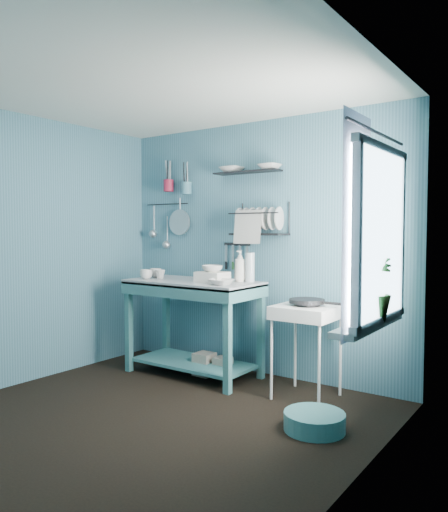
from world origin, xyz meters
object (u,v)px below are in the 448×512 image
Objects in this scene: water_bottle at (250,267)px; hotplate_stand at (306,352)px; wash_tub at (212,277)px; colander at (180,222)px; storage_tin_small at (223,368)px; utensil_cup_magenta at (169,186)px; soap_bottle at (240,266)px; utensil_cup_teal at (187,188)px; mug_right at (156,273)px; storage_tin_large at (204,364)px; work_counter at (193,328)px; frying_pan at (307,301)px; dish_rack at (259,219)px; mug_left at (146,274)px; floor_basin at (314,422)px; mug_mid at (160,274)px; potted_plant at (371,288)px.

water_bottle reaches higher than hotplate_stand.
wash_tub is 1.00× the size of colander.
utensil_cup_magenta is at bearing 162.86° from storage_tin_small.
soap_bottle is 1.00m from storage_tin_small.
utensil_cup_teal is (-1.59, 0.33, 1.48)m from hotplate_stand.
mug_right reaches higher than storage_tin_large.
work_counter is at bearing -154.54° from soap_bottle.
storage_tin_small is at bearing -176.97° from hotplate_stand.
frying_pan is 1.00m from dish_rack.
water_bottle is 1.07m from storage_tin_large.
storage_tin_large is at bearing 36.44° from work_counter.
utensil_cup_teal reaches higher than mug_right.
mug_left reaches higher than hotplate_stand.
storage_tin_small is 0.46× the size of floor_basin.
mug_mid is 0.33× the size of soap_bottle.
utensil_cup_teal is (0.26, 0.00, -0.04)m from utensil_cup_magenta.
wash_tub is at bearing 5.30° from work_counter.
potted_plant is (1.45, -0.81, -0.02)m from water_bottle.
utensil_cup_magenta is (-1.20, 0.05, 0.38)m from dish_rack.
utensil_cup_magenta is at bearing 156.94° from floor_basin.
mug_left is at bearing -159.19° from water_bottle.
hotplate_stand is 2.42m from utensil_cup_magenta.
storage_tin_large is at bearing 161.22° from potted_plant.
dish_rack is (0.94, 0.38, 0.56)m from mug_mid.
dish_rack is 1.53m from storage_tin_large.
colander is 0.63× the size of potted_plant.
floor_basin is (2.09, -0.97, -1.45)m from colander.
dish_rack is (0.14, 0.12, 0.46)m from soap_bottle.
hotplate_stand is at bearing 1.21° from mug_right.
storage_tin_small is (-0.12, -0.12, -0.98)m from soap_bottle.
utensil_cup_teal is (-0.64, 0.39, 0.90)m from wash_tub.
mug_left is 0.97m from soap_bottle.
hotplate_stand is 0.96m from storage_tin_small.
mug_right is 2.34m from floor_basin.
utensil_cup_magenta is at bearing 169.75° from frying_pan.
frying_pan is at bearing 3.36° from wash_tub.
utensil_cup_teal is at bearing 148.42° from wash_tub.
mug_right is 0.28× the size of potted_plant.
utensil_cup_teal is at bearing 157.90° from potted_plant.
hotplate_stand is 1.78× the size of potted_plant.
mug_left is at bearing -72.85° from utensil_cup_magenta.
mug_right is at bearing -172.99° from hotplate_stand.
soap_bottle is at bearing -168.69° from water_bottle.
floor_basin is at bearing -14.71° from mug_mid.
potted_plant reaches higher than mug_left.
frying_pan is 1.50× the size of storage_tin_small.
utensil_cup_teal is 0.59× the size of storage_tin_large.
water_bottle is (1.00, 0.38, 0.09)m from mug_left.
frying_pan is at bearing -30.33° from dish_rack.
mug_mid is 0.33× the size of frying_pan.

